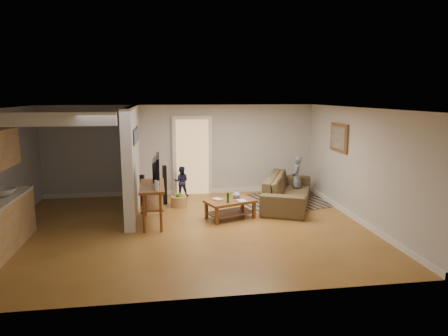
{
  "coord_description": "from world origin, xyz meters",
  "views": [
    {
      "loc": [
        -0.44,
        -8.08,
        2.76
      ],
      "look_at": [
        0.89,
        0.88,
        1.1
      ],
      "focal_mm": 32.0,
      "sensor_mm": 36.0,
      "label": 1
    }
  ],
  "objects": [
    {
      "name": "ground",
      "position": [
        0.0,
        0.0,
        0.0
      ],
      "size": [
        7.5,
        7.5,
        0.0
      ],
      "primitive_type": "plane",
      "color": "brown",
      "rests_on": "ground"
    },
    {
      "name": "area_rug",
      "position": [
        2.78,
        1.83,
        0.01
      ],
      "size": [
        3.2,
        2.7,
        0.01
      ],
      "primitive_type": "cube",
      "rotation": [
        0.0,
        0.0,
        0.29
      ],
      "color": "black",
      "rests_on": "ground"
    },
    {
      "name": "coffee_table",
      "position": [
        0.99,
        0.53,
        0.33
      ],
      "size": [
        1.23,
        0.97,
        0.64
      ],
      "rotation": [
        0.0,
        0.0,
        0.35
      ],
      "color": "brown",
      "rests_on": "ground"
    },
    {
      "name": "speaker_left",
      "position": [
        -1.0,
        1.2,
        0.47
      ],
      "size": [
        0.12,
        0.12,
        0.93
      ],
      "primitive_type": "cube",
      "rotation": [
        0.0,
        0.0,
        -0.29
      ],
      "color": "black",
      "rests_on": "ground"
    },
    {
      "name": "tv_console",
      "position": [
        -0.73,
        0.39,
        0.79
      ],
      "size": [
        0.54,
        1.38,
        1.18
      ],
      "rotation": [
        0.0,
        0.0,
        0.02
      ],
      "color": "brown",
      "rests_on": "ground"
    },
    {
      "name": "room_shell",
      "position": [
        -1.07,
        0.43,
        1.46
      ],
      "size": [
        7.54,
        6.02,
        2.52
      ],
      "color": "#B1ADA9",
      "rests_on": "ground"
    },
    {
      "name": "speaker_right",
      "position": [
        -0.48,
        1.94,
        0.51
      ],
      "size": [
        0.12,
        0.12,
        1.01
      ],
      "primitive_type": "cube",
      "rotation": [
        0.0,
        0.0,
        0.18
      ],
      "color": "black",
      "rests_on": "ground"
    },
    {
      "name": "child",
      "position": [
        3.0,
        1.96,
        0.0
      ],
      "size": [
        0.43,
        0.51,
        1.17
      ],
      "primitive_type": "imported",
      "rotation": [
        0.0,
        0.0,
        -2.0
      ],
      "color": "slate",
      "rests_on": "ground"
    },
    {
      "name": "sofa",
      "position": [
        2.6,
        1.4,
        0.0
      ],
      "size": [
        1.96,
        2.79,
        0.76
      ],
      "primitive_type": "imported",
      "rotation": [
        0.0,
        0.0,
        1.17
      ],
      "color": "#463F23",
      "rests_on": "ground"
    },
    {
      "name": "toddler",
      "position": [
        -0.03,
        2.7,
        0.0
      ],
      "size": [
        0.44,
        0.35,
        0.84
      ],
      "primitive_type": "imported",
      "rotation": [
        0.0,
        0.0,
        3.05
      ],
      "color": "#202043",
      "rests_on": "ground"
    },
    {
      "name": "toy_basket",
      "position": [
        -0.14,
        1.68,
        0.15
      ],
      "size": [
        0.4,
        0.4,
        0.36
      ],
      "color": "#966B41",
      "rests_on": "ground"
    }
  ]
}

